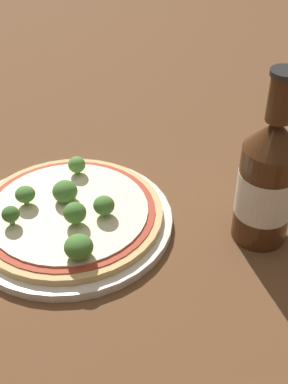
# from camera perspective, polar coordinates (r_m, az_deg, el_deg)

# --- Properties ---
(ground_plane) EXTENTS (3.00, 3.00, 0.00)m
(ground_plane) POSITION_cam_1_polar(r_m,az_deg,el_deg) (0.75, -7.63, -2.42)
(ground_plane) COLOR brown
(plate) EXTENTS (0.28, 0.28, 0.01)m
(plate) POSITION_cam_1_polar(r_m,az_deg,el_deg) (0.73, -8.02, -3.07)
(plate) COLOR silver
(plate) RESTS_ON ground_plane
(pizza) EXTENTS (0.25, 0.25, 0.01)m
(pizza) POSITION_cam_1_polar(r_m,az_deg,el_deg) (0.72, -8.04, -2.24)
(pizza) COLOR tan
(pizza) RESTS_ON plate
(broccoli_floret_0) EXTENTS (0.03, 0.03, 0.03)m
(broccoli_floret_0) POSITION_cam_1_polar(r_m,az_deg,el_deg) (0.72, -8.46, -0.06)
(broccoli_floret_0) COLOR #7A9E5B
(broccoli_floret_0) RESTS_ON pizza
(broccoli_floret_1) EXTENTS (0.03, 0.03, 0.03)m
(broccoli_floret_1) POSITION_cam_1_polar(r_m,az_deg,el_deg) (0.68, -7.39, -2.24)
(broccoli_floret_1) COLOR #7A9E5B
(broccoli_floret_1) RESTS_ON pizza
(broccoli_floret_2) EXTENTS (0.02, 0.02, 0.03)m
(broccoli_floret_2) POSITION_cam_1_polar(r_m,az_deg,el_deg) (0.77, -7.33, 2.90)
(broccoli_floret_2) COLOR #7A9E5B
(broccoli_floret_2) RESTS_ON pizza
(broccoli_floret_3) EXTENTS (0.04, 0.04, 0.03)m
(broccoli_floret_3) POSITION_cam_1_polar(r_m,az_deg,el_deg) (0.64, -6.98, -5.84)
(broccoli_floret_3) COLOR #7A9E5B
(broccoli_floret_3) RESTS_ON pizza
(broccoli_floret_4) EXTENTS (0.03, 0.03, 0.03)m
(broccoli_floret_4) POSITION_cam_1_polar(r_m,az_deg,el_deg) (0.69, -4.30, -1.44)
(broccoli_floret_4) COLOR #7A9E5B
(broccoli_floret_4) RESTS_ON pizza
(broccoli_floret_5) EXTENTS (0.03, 0.03, 0.03)m
(broccoli_floret_5) POSITION_cam_1_polar(r_m,az_deg,el_deg) (0.73, -12.56, -0.26)
(broccoli_floret_5) COLOR #7A9E5B
(broccoli_floret_5) RESTS_ON pizza
(broccoli_floret_6) EXTENTS (0.02, 0.02, 0.03)m
(broccoli_floret_6) POSITION_cam_1_polar(r_m,az_deg,el_deg) (0.70, -14.04, -2.34)
(broccoli_floret_6) COLOR #7A9E5B
(broccoli_floret_6) RESTS_ON pizza
(beer_bottle) EXTENTS (0.07, 0.07, 0.23)m
(beer_bottle) POSITION_cam_1_polar(r_m,az_deg,el_deg) (0.67, 12.99, 1.16)
(beer_bottle) COLOR #472814
(beer_bottle) RESTS_ON ground_plane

